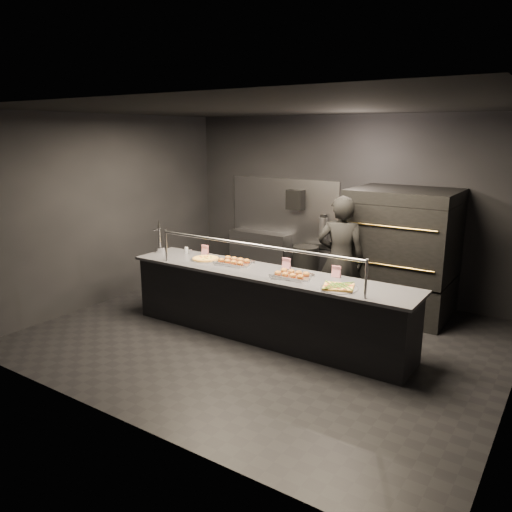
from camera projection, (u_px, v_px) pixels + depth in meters
name	position (u px, v px, depth m)	size (l,w,h in m)	color
room	(267.00, 228.00, 6.51)	(6.04, 6.00, 3.00)	black
service_counter	(266.00, 304.00, 6.71)	(4.10, 0.78, 1.37)	black
pizza_oven	(401.00, 252.00, 7.48)	(1.50, 1.23, 1.91)	black
prep_shelf	(260.00, 255.00, 9.45)	(1.20, 0.35, 0.90)	#99999E
towel_dispenser	(296.00, 200.00, 8.86)	(0.30, 0.20, 0.35)	black
fire_extinguisher	(323.00, 230.00, 8.69)	(0.14, 0.14, 0.51)	#B2B2B7
beer_tap	(160.00, 243.00, 7.63)	(0.13, 0.19, 0.52)	silver
round_pizza	(206.00, 259.00, 7.21)	(0.44, 0.44, 0.03)	silver
slider_tray_a	(234.00, 262.00, 7.00)	(0.57, 0.49, 0.08)	silver
slider_tray_b	(292.00, 275.00, 6.35)	(0.56, 0.49, 0.08)	silver
square_pizza	(338.00, 287.00, 5.88)	(0.45, 0.45, 0.05)	silver
condiment_jar	(188.00, 251.00, 7.59)	(0.14, 0.05, 0.09)	silver
tent_cards	(272.00, 261.00, 6.85)	(2.27, 0.04, 0.15)	white
trash_bin	(305.00, 268.00, 8.83)	(0.46, 0.46, 0.77)	black
worker	(340.00, 259.00, 7.20)	(0.68, 0.45, 1.86)	black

